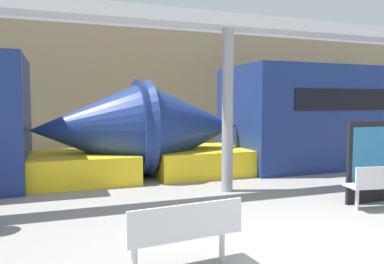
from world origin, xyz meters
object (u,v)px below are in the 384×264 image
at_px(train_left, 374,118).
at_px(bench_near, 183,230).
at_px(support_column_near, 228,111).
at_px(poster_board, 371,161).

bearing_deg(train_left, bench_near, -146.32).
relative_size(bench_near, support_column_near, 0.40).
bearing_deg(support_column_near, poster_board, -39.56).
distance_m(train_left, poster_board, 6.18).
bearing_deg(train_left, support_column_near, -160.33).
relative_size(bench_near, poster_board, 0.88).
bearing_deg(poster_board, bench_near, -159.51).
height_order(bench_near, support_column_near, support_column_near).
bearing_deg(support_column_near, bench_near, -122.25).
distance_m(train_left, support_column_near, 7.11).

